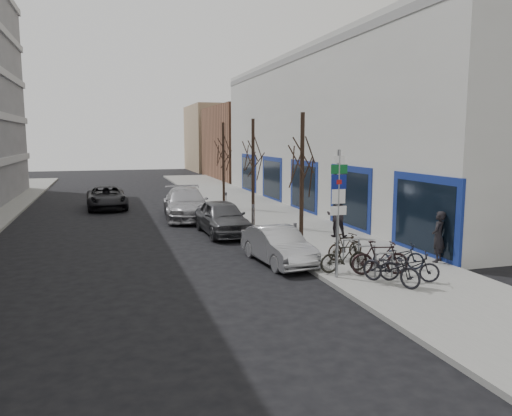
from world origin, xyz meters
TOP-DOWN VIEW (x-y plane):
  - ground at (0.00, 0.00)m, footprint 120.00×120.00m
  - sidewalk_east at (4.50, 10.00)m, footprint 5.00×70.00m
  - commercial_building at (17.00, 16.00)m, footprint 20.00×32.00m
  - brick_building_far at (13.00, 40.00)m, footprint 12.00×14.00m
  - tan_building_far at (13.50, 55.00)m, footprint 13.00×12.00m
  - highway_sign_pole at (2.40, -0.01)m, footprint 0.55×0.10m
  - bike_rack at (3.80, 0.60)m, footprint 0.66×2.26m
  - tree_near at (2.60, 3.50)m, footprint 1.80×1.80m
  - tree_mid at (2.60, 10.00)m, footprint 1.80×1.80m
  - tree_far at (2.60, 16.50)m, footprint 1.80×1.80m
  - meter_front at (2.15, 3.00)m, footprint 0.10×0.08m
  - meter_mid at (2.15, 8.50)m, footprint 0.10×0.08m
  - meter_back at (2.15, 14.00)m, footprint 0.10×0.08m
  - bike_near_left at (3.61, -1.22)m, footprint 1.42×2.01m
  - bike_near_right at (3.86, -0.16)m, footprint 1.97×1.00m
  - bike_mid_curb at (4.83, 0.29)m, footprint 1.79×1.10m
  - bike_mid_inner at (2.91, 0.48)m, footprint 1.74×0.53m
  - bike_far_curb at (4.34, -1.08)m, footprint 1.86×1.29m
  - bike_far_inner at (3.79, 2.13)m, footprint 1.68×0.84m
  - parked_car_front at (1.40, 2.76)m, footprint 1.81×4.16m
  - parked_car_mid at (0.72, 8.80)m, footprint 2.08×4.82m
  - parked_car_back at (-0.20, 14.00)m, footprint 2.84×6.08m
  - lane_car at (-4.49, 19.41)m, footprint 2.65×5.34m
  - pedestrian_near at (6.74, 0.75)m, footprint 0.80×0.76m
  - pedestrian_far at (5.34, 5.99)m, footprint 0.88×0.81m

SIDE VIEW (x-z plane):
  - ground at x=0.00m, z-range 0.00..0.00m
  - sidewalk_east at x=4.50m, z-range 0.00..0.15m
  - bike_far_inner at x=3.79m, z-range 0.15..1.13m
  - bike_rack at x=3.80m, z-range 0.24..1.07m
  - parked_car_front at x=1.40m, z-range 0.00..1.33m
  - bike_mid_curb at x=4.83m, z-range 0.15..1.20m
  - bike_mid_inner at x=2.91m, z-range 0.15..1.20m
  - bike_far_curb at x=4.34m, z-range 0.15..1.25m
  - bike_near_right at x=3.86m, z-range 0.15..1.30m
  - lane_car at x=-4.49m, z-range 0.00..1.46m
  - bike_near_left at x=3.61m, z-range 0.15..1.34m
  - parked_car_mid at x=0.72m, z-range 0.00..1.62m
  - parked_car_back at x=-0.20m, z-range 0.00..1.72m
  - meter_front at x=2.15m, z-range 0.28..1.55m
  - meter_mid at x=2.15m, z-range 0.28..1.55m
  - meter_back at x=2.15m, z-range 0.28..1.55m
  - pedestrian_near at x=6.74m, z-range 0.15..1.98m
  - pedestrian_far at x=5.34m, z-range 0.15..2.12m
  - highway_sign_pole at x=2.40m, z-range 0.36..4.56m
  - brick_building_far at x=13.00m, z-range 0.00..8.00m
  - tree_near at x=2.60m, z-range 1.35..6.85m
  - tree_mid at x=2.60m, z-range 1.35..6.85m
  - tree_far at x=2.60m, z-range 1.35..6.85m
  - tan_building_far at x=13.50m, z-range 0.00..9.00m
  - commercial_building at x=17.00m, z-range 0.00..10.00m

